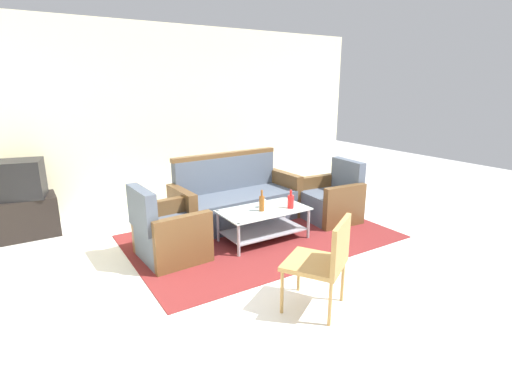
% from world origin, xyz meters
% --- Properties ---
extents(ground_plane, '(14.00, 14.00, 0.00)m').
position_xyz_m(ground_plane, '(0.00, 0.00, 0.00)').
color(ground_plane, white).
extents(wall_back, '(6.52, 0.12, 2.80)m').
position_xyz_m(wall_back, '(0.00, 3.06, 1.40)').
color(wall_back, beige).
rests_on(wall_back, ground).
extents(rug, '(3.26, 2.10, 0.01)m').
position_xyz_m(rug, '(-0.01, 0.89, 0.01)').
color(rug, maroon).
rests_on(rug, ground).
extents(couch, '(1.83, 0.81, 0.96)m').
position_xyz_m(couch, '(-0.00, 1.55, 0.32)').
color(couch, '#4C5666').
rests_on(couch, rug).
extents(armchair_left, '(0.74, 0.80, 0.85)m').
position_xyz_m(armchair_left, '(-1.23, 0.93, 0.29)').
color(armchair_left, '#4C5666').
rests_on(armchair_left, rug).
extents(armchair_right, '(0.75, 0.81, 0.85)m').
position_xyz_m(armchair_right, '(1.21, 0.91, 0.29)').
color(armchair_right, '#4C5666').
rests_on(armchair_right, rug).
extents(coffee_table, '(1.10, 0.60, 0.40)m').
position_xyz_m(coffee_table, '(-0.03, 0.79, 0.27)').
color(coffee_table, silver).
rests_on(coffee_table, rug).
extents(bottle_brown, '(0.07, 0.07, 0.27)m').
position_xyz_m(bottle_brown, '(-0.09, 0.75, 0.51)').
color(bottle_brown, brown).
rests_on(bottle_brown, coffee_table).
extents(bottle_red, '(0.08, 0.08, 0.23)m').
position_xyz_m(bottle_red, '(0.28, 0.65, 0.50)').
color(bottle_red, red).
rests_on(bottle_red, coffee_table).
extents(cup, '(0.08, 0.08, 0.10)m').
position_xyz_m(cup, '(0.00, 0.86, 0.46)').
color(cup, silver).
rests_on(cup, coffee_table).
extents(tv_stand, '(0.80, 0.50, 0.52)m').
position_xyz_m(tv_stand, '(-2.58, 2.55, 0.26)').
color(tv_stand, black).
rests_on(tv_stand, ground).
extents(television, '(0.68, 0.56, 0.48)m').
position_xyz_m(television, '(-2.58, 2.55, 0.76)').
color(television, black).
rests_on(television, tv_stand).
extents(wicker_chair, '(0.66, 0.66, 0.84)m').
position_xyz_m(wicker_chair, '(-0.45, -0.78, 0.49)').
color(wicker_chair, '#AD844C').
rests_on(wicker_chair, ground).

